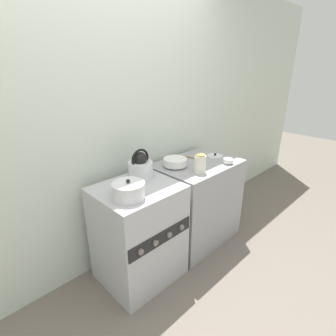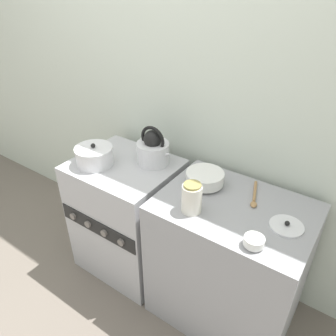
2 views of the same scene
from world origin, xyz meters
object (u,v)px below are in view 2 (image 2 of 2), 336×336
at_px(kettle, 153,150).
at_px(storage_jar, 192,198).
at_px(small_ceramic_bowl, 254,241).
at_px(enamel_bowl, 205,178).
at_px(stove, 128,216).
at_px(cooking_pot, 94,156).
at_px(loose_pot_lid, 287,226).

bearing_deg(kettle, storage_jar, -31.20).
bearing_deg(small_ceramic_bowl, enamel_bowl, 144.43).
bearing_deg(enamel_bowl, kettle, 176.25).
xyz_separation_m(stove, cooking_pot, (-0.14, -0.10, 0.48)).
height_order(cooking_pot, small_ceramic_bowl, cooking_pot).
height_order(enamel_bowl, loose_pot_lid, enamel_bowl).
bearing_deg(storage_jar, kettle, 148.80).
relative_size(enamel_bowl, loose_pot_lid, 1.33).
relative_size(cooking_pot, storage_jar, 1.43).
xyz_separation_m(enamel_bowl, loose_pot_lid, (0.49, -0.09, -0.04)).
bearing_deg(enamel_bowl, small_ceramic_bowl, -35.57).
xyz_separation_m(stove, storage_jar, (0.58, -0.14, 0.50)).
relative_size(cooking_pot, loose_pot_lid, 1.44).
bearing_deg(enamel_bowl, storage_jar, -76.27).
xyz_separation_m(cooking_pot, loose_pot_lid, (1.16, 0.11, -0.06)).
distance_m(kettle, enamel_bowl, 0.38).
distance_m(enamel_bowl, small_ceramic_bowl, 0.51).
bearing_deg(kettle, cooking_pot, -142.45).
bearing_deg(stove, storage_jar, -13.80).
bearing_deg(loose_pot_lid, stove, -179.41).
distance_m(kettle, small_ceramic_bowl, 0.86).
bearing_deg(cooking_pot, loose_pot_lid, 5.36).
distance_m(cooking_pot, small_ceramic_bowl, 1.09).
bearing_deg(enamel_bowl, loose_pot_lid, -9.96).
relative_size(stove, small_ceramic_bowl, 9.17).
xyz_separation_m(kettle, loose_pot_lid, (0.87, -0.11, -0.09)).
relative_size(kettle, cooking_pot, 1.06).
bearing_deg(storage_jar, enamel_bowl, 103.73).
distance_m(storage_jar, loose_pot_lid, 0.47).
height_order(stove, loose_pot_lid, loose_pot_lid).
xyz_separation_m(cooking_pot, storage_jar, (0.73, -0.04, 0.02)).
distance_m(kettle, loose_pot_lid, 0.89).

